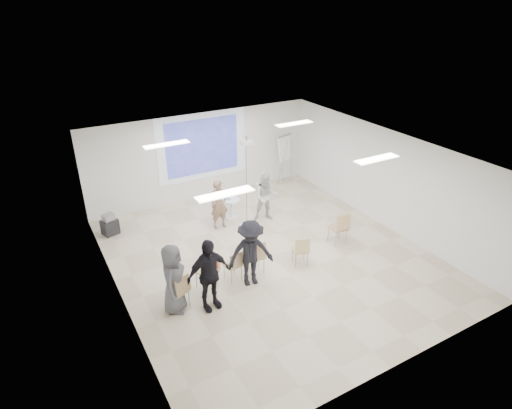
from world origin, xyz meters
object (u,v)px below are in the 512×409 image
chair_far_left (180,289)px  chair_right_inner (301,249)px  chair_left_inner (234,264)px  chair_center (256,254)px  player_left (219,201)px  flipchart_easel (285,148)px  chair_right_far (340,226)px  av_cart (110,225)px  laptop (232,263)px  audience_left (208,270)px  chair_left_mid (209,269)px  audience_mid (251,249)px  player_right (266,194)px  audience_outer (173,275)px  pedestal_table (231,207)px

chair_far_left → chair_right_inner: size_ratio=1.05×
chair_left_inner → chair_center: bearing=-9.9°
player_left → flipchart_easel: bearing=28.0°
chair_right_far → av_cart: 6.77m
laptop → audience_left: audience_left is taller
chair_left_mid → laptop: size_ratio=3.30×
player_left → audience_mid: size_ratio=0.89×
chair_center → audience_mid: bearing=-128.6°
flipchart_easel → av_cart: bearing=170.1°
player_right → chair_right_inner: bearing=-78.4°
audience_left → av_cart: audience_left is taller
laptop → audience_mid: audience_mid is taller
flipchart_easel → chair_center: bearing=-145.8°
player_left → chair_far_left: (-2.40, -3.00, -0.36)m
audience_left → audience_outer: (-0.72, 0.32, -0.08)m
audience_outer → chair_left_mid: bearing=-39.0°
chair_left_mid → pedestal_table: bearing=40.4°
chair_left_mid → chair_center: (1.33, 0.03, -0.03)m
pedestal_table → chair_center: size_ratio=0.73×
player_left → audience_outer: bearing=-130.5°
chair_center → audience_mid: audience_mid is taller
player_right → audience_outer: (-4.00, -2.71, 0.06)m
pedestal_table → audience_outer: bearing=-132.8°
flipchart_easel → av_cart: 6.76m
chair_center → chair_far_left: bearing=-163.7°
player_left → chair_left_mid: 3.10m
chair_far_left → chair_left_mid: (0.85, 0.32, 0.06)m
audience_left → pedestal_table: bearing=51.0°
player_right → chair_far_left: player_right is taller
flipchart_easel → audience_left: bearing=-151.9°
chair_center → av_cart: size_ratio=1.39×
pedestal_table → chair_left_mid: size_ratio=0.69×
laptop → audience_left: size_ratio=0.15×
pedestal_table → audience_left: 4.40m
chair_far_left → flipchart_easel: flipchart_easel is taller
audience_mid → av_cart: size_ratio=2.95×
chair_left_mid → chair_center: 1.33m
pedestal_table → chair_right_inner: size_ratio=0.80×
pedestal_table → audience_left: audience_left is taller
chair_center → chair_right_far: 2.77m
av_cart → chair_center: bearing=-71.7°
laptop → audience_mid: (0.30, -0.42, 0.55)m
player_left → audience_mid: 3.02m
player_right → chair_right_far: player_right is taller
chair_right_inner → chair_center: bearing=-174.9°
chair_right_inner → av_cart: (-4.03, 4.14, -0.19)m
pedestal_table → chair_right_far: (1.98, -2.94, 0.20)m
audience_left → chair_left_mid: bearing=61.5°
chair_left_mid → laptop: (0.69, 0.12, -0.15)m
flipchart_easel → chair_far_left: bearing=-156.6°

